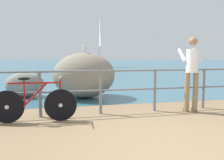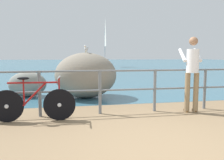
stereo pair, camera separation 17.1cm
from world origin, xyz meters
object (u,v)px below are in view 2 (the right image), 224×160
(breakwater_boulder_left, at_px, (28,84))
(breakwater_boulder_main, at_px, (86,75))
(person_at_railing, at_px, (192,71))
(seagull, at_px, (86,48))
(bicycle, at_px, (34,103))
(sailboat, at_px, (105,61))

(breakwater_boulder_left, bearing_deg, breakwater_boulder_main, -14.92)
(breakwater_boulder_main, height_order, breakwater_boulder_left, breakwater_boulder_main)
(person_at_railing, relative_size, seagull, 5.23)
(breakwater_boulder_main, relative_size, breakwater_boulder_left, 1.64)
(bicycle, xyz_separation_m, seagull, (1.27, 2.51, 1.20))
(person_at_railing, distance_m, breakwater_boulder_main, 3.37)
(bicycle, xyz_separation_m, sailboat, (5.25, 23.76, 0.32))
(person_at_railing, bearing_deg, breakwater_boulder_main, 56.93)
(person_at_railing, height_order, breakwater_boulder_main, person_at_railing)
(seagull, relative_size, sailboat, 0.06)
(breakwater_boulder_left, height_order, sailboat, sailboat)
(bicycle, height_order, seagull, seagull)
(person_at_railing, xyz_separation_m, seagull, (-2.29, 2.44, 0.60))
(person_at_railing, xyz_separation_m, breakwater_boulder_left, (-4.20, 2.94, -0.58))
(breakwater_boulder_main, xyz_separation_m, seagull, (0.02, -0.00, 0.86))
(seagull, bearing_deg, sailboat, -171.77)
(seagull, distance_m, sailboat, 21.64)
(breakwater_boulder_main, xyz_separation_m, breakwater_boulder_left, (-1.89, 0.50, -0.31))
(person_at_railing, height_order, seagull, person_at_railing)
(breakwater_boulder_main, height_order, seagull, seagull)
(person_at_railing, relative_size, sailboat, 0.29)
(seagull, bearing_deg, person_at_railing, 62.06)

